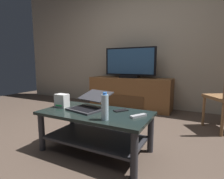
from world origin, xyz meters
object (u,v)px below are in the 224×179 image
television (130,63)px  laptop (89,104)px  coffee_table (95,124)px  router_box (62,101)px  media_cabinet (130,93)px  water_bottle_near (105,107)px  tv_remote (138,116)px  cell_phone (121,110)px

television → laptop: size_ratio=2.28×
coffee_table → router_box: (-0.43, 0.00, 0.20)m
coffee_table → television: size_ratio=1.06×
media_cabinet → router_box: bearing=-92.5°
water_bottle_near → television: bearing=105.8°
coffee_table → media_cabinet: bearing=100.9°
router_box → tv_remote: size_ratio=0.88×
router_box → television: bearing=87.4°
television → tv_remote: bearing=-66.1°
television → cell_phone: size_ratio=7.24×
coffee_table → television: television is taller
router_box → water_bottle_near: water_bottle_near is taller
tv_remote → media_cabinet: bearing=144.8°
media_cabinet → laptop: (0.24, -1.75, 0.16)m
media_cabinet → router_box: media_cabinet is taller
coffee_table → water_bottle_near: (0.21, -0.18, 0.24)m
media_cabinet → tv_remote: (0.78, -1.78, 0.11)m
laptop → media_cabinet: bearing=97.8°
router_box → media_cabinet: bearing=87.5°
water_bottle_near → coffee_table: bearing=139.6°
media_cabinet → television: 0.58m
coffee_table → router_box: 0.47m
coffee_table → water_bottle_near: bearing=-40.4°
coffee_table → television: (-0.35, 1.78, 0.60)m
television → router_box: (-0.08, -1.78, -0.40)m
television → router_box: size_ratio=7.20×
water_bottle_near → cell_phone: bearing=89.8°
coffee_table → laptop: (-0.11, 0.06, 0.19)m
television → coffee_table: bearing=-79.0°
media_cabinet → water_bottle_near: (0.55, -1.98, 0.21)m
laptop → water_bottle_near: 0.40m
media_cabinet → television: (0.00, -0.02, 0.58)m
laptop → cell_phone: 0.33m
coffee_table → cell_phone: bearing=34.0°
television → tv_remote: size_ratio=6.34×
coffee_table → laptop: size_ratio=2.42×
laptop → tv_remote: 0.54m
cell_phone → tv_remote: size_ratio=0.88×
coffee_table → television: bearing=101.0°
coffee_table → tv_remote: 0.45m
media_cabinet → laptop: bearing=-82.2°
cell_phone → tv_remote: (0.22, -0.11, 0.01)m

